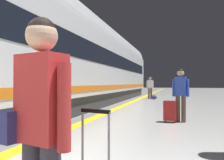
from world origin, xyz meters
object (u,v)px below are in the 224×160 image
traveller_foreground (39,121)px  suitcase_near (170,111)px  high_speed_train (51,51)px  passenger_mid (150,86)px  duffel_bag_mid (154,97)px  passenger_near (181,91)px

traveller_foreground → suitcase_near: size_ratio=2.50×
high_speed_train → passenger_mid: size_ratio=19.27×
passenger_mid → duffel_bag_mid: bearing=-40.2°
traveller_foreground → passenger_mid: passenger_mid is taller
duffel_bag_mid → passenger_near: bearing=-79.9°
traveller_foreground → passenger_near: passenger_near is taller
traveller_foreground → suitcase_near: 6.03m
suitcase_near → traveller_foreground: bearing=-96.6°
traveller_foreground → suitcase_near: traveller_foreground is taller
high_speed_train → passenger_near: high_speed_train is taller
high_speed_train → passenger_mid: (2.83, 9.59, -1.50)m
traveller_foreground → passenger_mid: 16.33m
duffel_bag_mid → high_speed_train: bearing=-108.7°
high_speed_train → passenger_near: 5.18m
passenger_near → duffel_bag_mid: passenger_near is taller
duffel_bag_mid → passenger_mid: bearing=139.8°
high_speed_train → duffel_bag_mid: (3.15, 9.31, -2.35)m
suitcase_near → passenger_near: bearing=25.1°
duffel_bag_mid → traveller_foreground: bearing=-87.3°
suitcase_near → duffel_bag_mid: (-1.45, 10.06, -0.21)m
high_speed_train → passenger_mid: high_speed_train is taller
passenger_near → passenger_mid: bearing=101.6°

